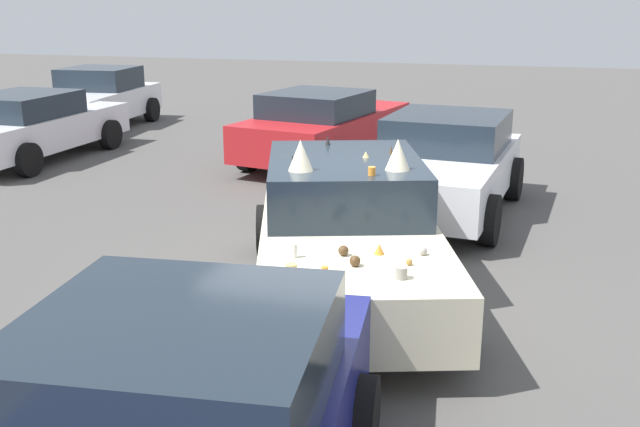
{
  "coord_description": "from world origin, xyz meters",
  "views": [
    {
      "loc": [
        -7.16,
        -1.79,
        3.08
      ],
      "look_at": [
        0.0,
        0.3,
        0.9
      ],
      "focal_mm": 41.24,
      "sensor_mm": 36.0,
      "label": 1
    }
  ],
  "objects": [
    {
      "name": "ground_plane",
      "position": [
        0.0,
        0.0,
        0.0
      ],
      "size": [
        60.0,
        60.0,
        0.0
      ],
      "primitive_type": "plane",
      "color": "#514F4C"
    },
    {
      "name": "art_car_decorated",
      "position": [
        0.11,
        0.04,
        0.72
      ],
      "size": [
        4.75,
        3.08,
        1.74
      ],
      "rotation": [
        0.0,
        0.0,
        3.46
      ],
      "color": "beige",
      "rests_on": "ground"
    },
    {
      "name": "parked_sedan_near_left",
      "position": [
        8.83,
        8.65,
        0.71
      ],
      "size": [
        4.09,
        2.33,
        1.46
      ],
      "rotation": [
        0.0,
        0.0,
        3.23
      ],
      "color": "white",
      "rests_on": "ground"
    },
    {
      "name": "parked_sedan_far_right",
      "position": [
        6.41,
        2.09,
        0.72
      ],
      "size": [
        4.64,
        2.67,
        1.41
      ],
      "rotation": [
        0.0,
        0.0,
        -0.19
      ],
      "color": "red",
      "rests_on": "ground"
    },
    {
      "name": "parked_sedan_far_left",
      "position": [
        5.08,
        7.76,
        0.68
      ],
      "size": [
        4.36,
        2.02,
        1.34
      ],
      "rotation": [
        0.0,
        0.0,
        -0.01
      ],
      "color": "white",
      "rests_on": "ground"
    },
    {
      "name": "parked_sedan_near_right",
      "position": [
        3.57,
        -0.55,
        0.73
      ],
      "size": [
        4.1,
        2.33,
        1.44
      ],
      "rotation": [
        0.0,
        0.0,
        3.05
      ],
      "color": "white",
      "rests_on": "ground"
    }
  ]
}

